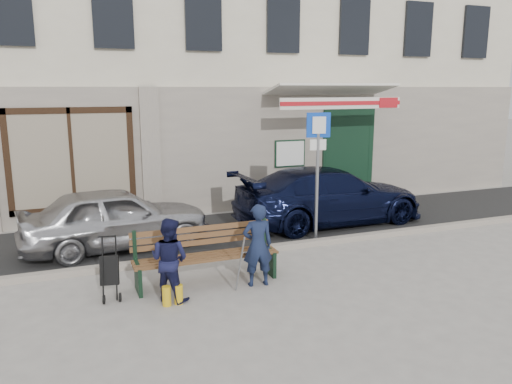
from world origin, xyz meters
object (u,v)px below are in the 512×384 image
bench (204,256)px  man (258,245)px  car_navy (329,195)px  stroller (110,272)px  woman (169,259)px  parking_sign (318,156)px  car_silver (116,218)px

bench → man: (0.80, -0.41, 0.23)m
car_navy → stroller: 5.91m
car_navy → bench: car_navy is taller
bench → woman: bearing=-144.5°
bench → stroller: bench is taller
bench → stroller: (-1.50, -0.09, -0.03)m
parking_sign → car_navy: bearing=60.3°
man → woman: 1.45m
car_silver → woman: size_ratio=2.87×
woman → man: bearing=-133.9°
car_silver → car_navy: bearing=-95.8°
woman → car_navy: bearing=-101.7°
bench → stroller: size_ratio=2.50×
bench → man: bearing=-27.4°
car_silver → woman: (0.50, -2.89, 0.01)m
parking_sign → bench: parking_sign is taller
car_silver → stroller: (-0.35, -2.51, -0.20)m
stroller → parking_sign: bearing=29.5°
parking_sign → car_silver: bearing=174.9°
man → stroller: (-2.30, 0.33, -0.26)m
car_navy → car_silver: bearing=89.3°
car_navy → man: bearing=132.7°
parking_sign → woman: bearing=-142.2°
car_navy → woman: size_ratio=3.60×
man → stroller: man is taller
parking_sign → stroller: (-4.31, -1.46, -1.38)m
stroller → car_silver: bearing=92.8°
parking_sign → man: bearing=-128.6°
car_navy → bench: 4.56m
bench → woman: size_ratio=1.87×
car_silver → car_navy: (4.93, 0.13, 0.04)m
parking_sign → stroller: size_ratio=2.80×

